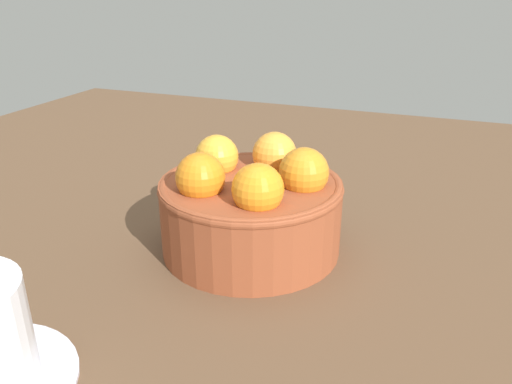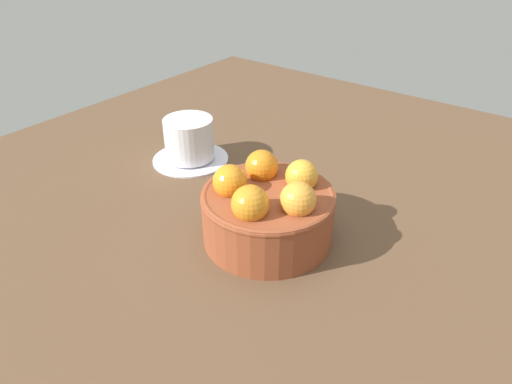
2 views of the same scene
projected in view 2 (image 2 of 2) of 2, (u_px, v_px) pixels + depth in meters
ground_plane at (267, 252)px, 61.57cm from camera, size 121.78×113.34×4.82cm
terracotta_bowl at (268, 209)px, 57.99cm from camera, size 16.47×16.47×10.04cm
coffee_cup at (189, 142)px, 76.64cm from camera, size 12.48×12.48×7.25cm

